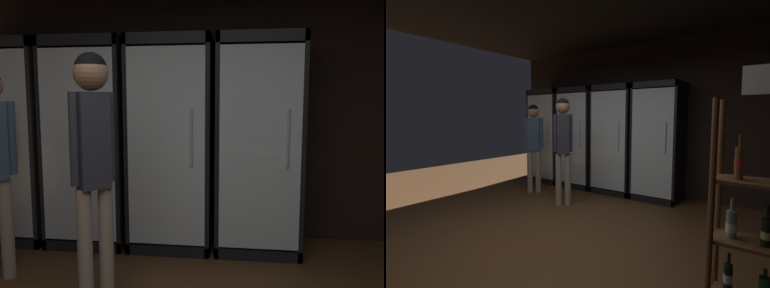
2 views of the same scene
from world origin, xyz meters
The scene contains 6 objects.
wall_back centered at (0.00, 3.03, 1.40)m, with size 6.00×0.06×2.80m, color black.
cooler_far_left centered at (-2.11, 2.71, 0.99)m, with size 0.78×0.67×2.01m.
cooler_left centered at (-1.29, 2.71, 0.98)m, with size 0.78×0.67×2.01m.
cooler_center centered at (-0.47, 2.71, 0.99)m, with size 0.78×0.67×2.01m.
cooler_right centered at (0.36, 2.71, 0.99)m, with size 0.78×0.67×2.01m.
shopper_far centered at (-0.78, 1.45, 1.11)m, with size 0.25×0.24×1.73m.
Camera 1 is at (0.18, -0.88, 1.42)m, focal length 34.97 mm.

